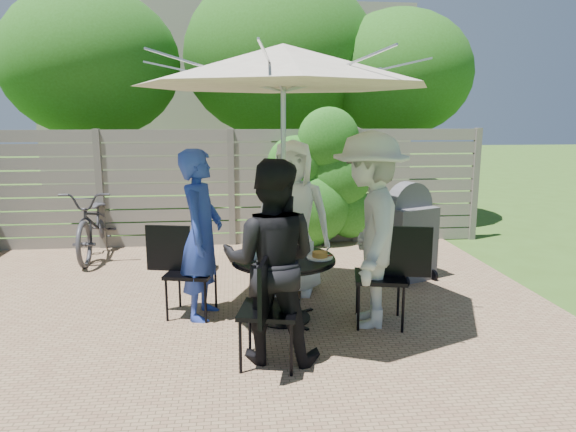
{
  "coord_description": "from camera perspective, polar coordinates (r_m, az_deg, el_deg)",
  "views": [
    {
      "loc": [
        0.04,
        -5.03,
        2.04
      ],
      "look_at": [
        0.58,
        0.05,
        1.04
      ],
      "focal_mm": 32.0,
      "sensor_mm": 36.0,
      "label": 1
    }
  ],
  "objects": [
    {
      "name": "backyard_envelope",
      "position": [
        15.33,
        -6.06,
        13.13
      ],
      "size": [
        60.0,
        60.0,
        5.0
      ],
      "color": "#375A1C",
      "rests_on": "ground"
    },
    {
      "name": "patio_table",
      "position": [
        5.15,
        -0.5,
        -6.74
      ],
      "size": [
        1.21,
        1.21,
        0.67
      ],
      "rotation": [
        0.0,
        0.0,
        -0.22
      ],
      "color": "black",
      "rests_on": "ground"
    },
    {
      "name": "umbrella",
      "position": [
        4.93,
        -0.54,
        16.36
      ],
      "size": [
        3.32,
        3.32,
        2.69
      ],
      "rotation": [
        0.0,
        0.0,
        -0.22
      ],
      "color": "silver",
      "rests_on": "ground"
    },
    {
      "name": "chair_back",
      "position": [
        6.13,
        0.64,
        -5.83
      ],
      "size": [
        0.53,
        0.66,
        0.86
      ],
      "rotation": [
        0.0,
        0.0,
        4.36
      ],
      "color": "black",
      "rests_on": "ground"
    },
    {
      "name": "person_back",
      "position": [
        5.85,
        0.5,
        -0.26
      ],
      "size": [
        0.98,
        0.75,
        1.78
      ],
      "primitive_type": "imported",
      "rotation": [
        0.0,
        0.0,
        6.06
      ],
      "color": "white",
      "rests_on": "ground"
    },
    {
      "name": "chair_left",
      "position": [
        5.41,
        -10.8,
        -8.04
      ],
      "size": [
        0.73,
        0.55,
        0.96
      ],
      "rotation": [
        0.0,
        0.0,
        6.06
      ],
      "color": "black",
      "rests_on": "ground"
    },
    {
      "name": "person_left",
      "position": [
        5.21,
        -9.6,
        -2.13
      ],
      "size": [
        0.54,
        0.71,
        1.73
      ],
      "primitive_type": "imported",
      "rotation": [
        0.0,
        0.0,
        7.63
      ],
      "color": "#2942B1",
      "rests_on": "ground"
    },
    {
      "name": "chair_front",
      "position": [
        4.32,
        -2.12,
        -12.79
      ],
      "size": [
        0.56,
        0.74,
        0.98
      ],
      "rotation": [
        0.0,
        0.0,
        1.35
      ],
      "color": "black",
      "rests_on": "ground"
    },
    {
      "name": "person_front",
      "position": [
        4.25,
        -1.89,
        -5.13
      ],
      "size": [
        0.95,
        0.81,
        1.71
      ],
      "primitive_type": "imported",
      "rotation": [
        0.0,
        0.0,
        2.92
      ],
      "color": "black",
      "rests_on": "ground"
    },
    {
      "name": "chair_right",
      "position": [
        5.18,
        10.3,
        -8.72
      ],
      "size": [
        0.76,
        0.57,
        1.0
      ],
      "rotation": [
        0.0,
        0.0,
        2.93
      ],
      "color": "black",
      "rests_on": "ground"
    },
    {
      "name": "person_right",
      "position": [
        4.99,
        8.99,
        -1.64
      ],
      "size": [
        0.96,
        1.36,
        1.91
      ],
      "primitive_type": "imported",
      "rotation": [
        0.0,
        0.0,
        4.49
      ],
      "color": "beige",
      "rests_on": "ground"
    },
    {
      "name": "plate_back",
      "position": [
        5.44,
        -0.03,
        -3.31
      ],
      "size": [
        0.26,
        0.26,
        0.06
      ],
      "color": "white",
      "rests_on": "patio_table"
    },
    {
      "name": "plate_left",
      "position": [
        5.15,
        -4.49,
        -4.18
      ],
      "size": [
        0.26,
        0.26,
        0.06
      ],
      "color": "white",
      "rests_on": "patio_table"
    },
    {
      "name": "plate_front",
      "position": [
        4.75,
        -1.04,
        -5.46
      ],
      "size": [
        0.26,
        0.26,
        0.06
      ],
      "color": "white",
      "rests_on": "patio_table"
    },
    {
      "name": "plate_right",
      "position": [
        5.06,
        3.56,
        -4.43
      ],
      "size": [
        0.26,
        0.26,
        0.06
      ],
      "color": "white",
      "rests_on": "patio_table"
    },
    {
      "name": "glass_back",
      "position": [
        5.34,
        -1.28,
        -3.07
      ],
      "size": [
        0.07,
        0.07,
        0.14
      ],
      "primitive_type": "cylinder",
      "color": "silver",
      "rests_on": "patio_table"
    },
    {
      "name": "glass_left",
      "position": [
        5.02,
        -3.6,
        -4.03
      ],
      "size": [
        0.07,
        0.07,
        0.14
      ],
      "primitive_type": "cylinder",
      "color": "silver",
      "rests_on": "patio_table"
    },
    {
      "name": "glass_front",
      "position": [
        4.82,
        0.36,
        -4.64
      ],
      "size": [
        0.07,
        0.07,
        0.14
      ],
      "primitive_type": "cylinder",
      "color": "silver",
      "rests_on": "patio_table"
    },
    {
      "name": "glass_right",
      "position": [
        5.16,
        2.51,
        -3.6
      ],
      "size": [
        0.07,
        0.07,
        0.14
      ],
      "primitive_type": "cylinder",
      "color": "silver",
      "rests_on": "patio_table"
    },
    {
      "name": "syrup_jug",
      "position": [
        5.13,
        -1.1,
        -3.55
      ],
      "size": [
        0.09,
        0.09,
        0.16
      ],
      "primitive_type": "cylinder",
      "color": "#59280C",
      "rests_on": "patio_table"
    },
    {
      "name": "coffee_cup",
      "position": [
        5.28,
        0.87,
        -3.35
      ],
      "size": [
        0.08,
        0.08,
        0.12
      ],
      "primitive_type": "cylinder",
      "color": "#C6B293",
      "rests_on": "patio_table"
    },
    {
      "name": "bicycle",
      "position": [
        8.04,
        -20.56,
        -0.64
      ],
      "size": [
        0.71,
        1.94,
        1.01
      ],
      "primitive_type": "imported",
      "rotation": [
        0.0,
        0.0,
        0.02
      ],
      "color": "#333338",
      "rests_on": "ground"
    },
    {
      "name": "bbq_grill",
      "position": [
        6.6,
        13.13,
        -2.14
      ],
      "size": [
        0.74,
        0.67,
        1.24
      ],
      "rotation": [
        0.0,
        0.0,
        0.41
      ],
      "color": "#4F4E53",
      "rests_on": "ground"
    }
  ]
}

